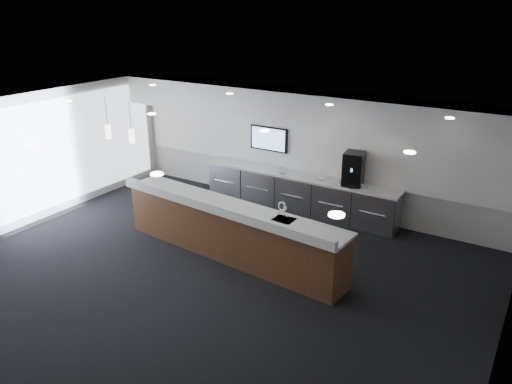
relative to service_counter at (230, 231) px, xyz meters
The scene contains 22 objects.
ground 0.99m from the service_counter, 84.37° to the right, with size 10.00×10.00×0.00m, color black.
ceiling 2.55m from the service_counter, 84.37° to the right, with size 10.00×8.00×0.02m, color black.
back_wall 3.33m from the service_counter, 88.59° to the left, with size 10.00×0.02×3.00m, color silver.
left_wall 5.07m from the service_counter, behind, with size 0.02×8.00×3.00m, color silver.
right_wall 5.22m from the service_counter, ahead, with size 0.02×8.00×3.00m, color silver.
soffit_bulkhead 3.45m from the service_counter, 88.35° to the left, with size 10.00×0.90×0.70m, color white.
alcove_panel 3.33m from the service_counter, 88.57° to the left, with size 9.80×0.06×1.40m, color white.
window_blinds_wall 5.03m from the service_counter, behind, with size 0.04×7.36×2.55m, color silver.
back_credenza 2.84m from the service_counter, 88.41° to the left, with size 5.06×0.66×0.95m.
wall_tv 3.41m from the service_counter, 106.52° to the left, with size 1.05×0.08×0.62m.
pendant_left 2.86m from the service_counter, behind, with size 0.12×0.12×0.30m, color #FFEFC6.
pendant_right 3.45m from the service_counter, behind, with size 0.12×0.12×0.30m, color #FFEFC6.
ceiling_can_lights 2.53m from the service_counter, 84.37° to the right, with size 7.00×5.00×0.02m, color white, non-canonical shape.
service_counter is the anchor object (origin of this frame).
coffee_machine 3.31m from the service_counter, 63.13° to the left, with size 0.51×0.60×0.77m.
info_sign_left 2.76m from the service_counter, 96.14° to the left, with size 0.14×0.02×0.19m, color white.
info_sign_right 2.87m from the service_counter, 75.65° to the left, with size 0.17×0.02×0.23m, color white.
cup_0 3.29m from the service_counter, 57.67° to the left, with size 0.10×0.10×0.09m, color white.
cup_1 3.22m from the service_counter, 59.79° to the left, with size 0.10×0.10×0.09m, color white.
cup_2 3.15m from the service_counter, 62.01° to the left, with size 0.10×0.10×0.09m, color white.
cup_3 3.09m from the service_counter, 64.33° to the left, with size 0.10×0.10×0.09m, color white.
cup_4 3.03m from the service_counter, 66.74° to the left, with size 0.10×0.10×0.09m, color white.
Camera 1 is at (5.16, -6.64, 4.89)m, focal length 35.00 mm.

